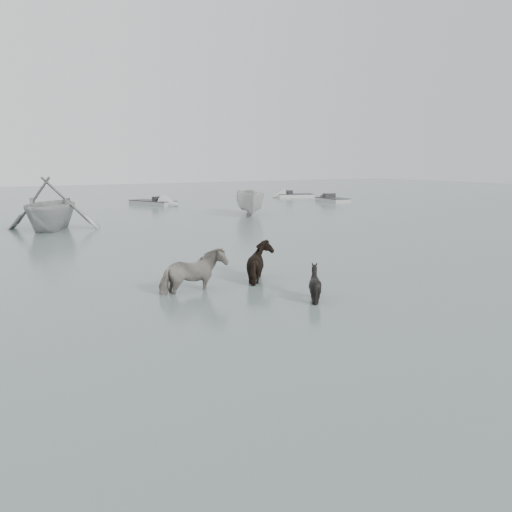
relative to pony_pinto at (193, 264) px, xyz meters
name	(u,v)px	position (x,y,z in m)	size (l,w,h in m)	color
ground	(316,291)	(3.12, -1.71, -0.82)	(140.00, 140.00, 0.00)	#546461
pony_pinto	(193,264)	(0.00, 0.00, 0.00)	(0.88, 1.93, 1.63)	black
pony_dark	(263,255)	(2.53, 0.32, -0.03)	(1.55, 1.33, 1.56)	black
pony_black	(315,278)	(2.59, -2.34, -0.24)	(0.93, 1.05, 1.15)	black
rowboat_trail	(50,202)	(-1.41, 16.14, 0.70)	(4.98, 5.77, 3.04)	#A5A7A5
boat_small	(250,201)	(11.79, 17.31, 0.15)	(1.88, 5.00, 1.93)	beige
skiff_port	(333,198)	(23.79, 23.09, -0.44)	(4.99, 1.60, 0.75)	#A5A8A5
skiff_mid	(153,200)	(8.54, 28.50, -0.44)	(5.97, 1.60, 0.75)	#9B9D9B
skiff_star	(295,194)	(24.04, 29.54, -0.44)	(4.96, 1.60, 0.75)	beige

